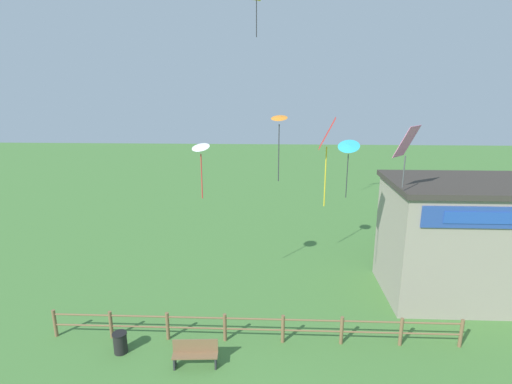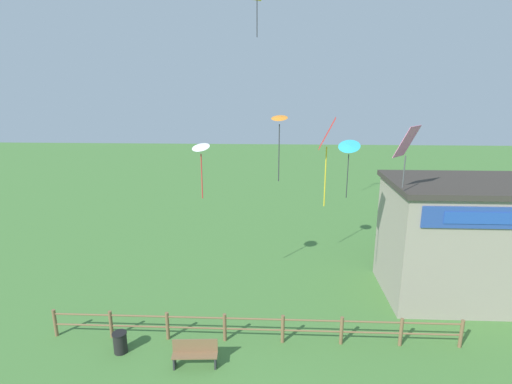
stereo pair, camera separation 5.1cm
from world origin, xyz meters
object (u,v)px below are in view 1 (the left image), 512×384
(seaside_building, at_px, (464,240))
(kite_pink_diamond, at_px, (406,145))
(kite_cyan_delta, at_px, (349,147))
(kite_orange_delta, at_px, (279,123))
(kite_white_delta, at_px, (201,150))
(kite_red_diamond, at_px, (327,142))
(trash_bin, at_px, (120,343))
(park_bench_near_fence, at_px, (195,353))

(seaside_building, bearing_deg, kite_pink_diamond, -152.43)
(kite_cyan_delta, relative_size, kite_orange_delta, 1.03)
(kite_orange_delta, bearing_deg, kite_white_delta, -146.33)
(kite_pink_diamond, distance_m, kite_orange_delta, 5.96)
(kite_pink_diamond, distance_m, kite_red_diamond, 3.22)
(kite_cyan_delta, bearing_deg, trash_bin, -136.45)
(kite_cyan_delta, bearing_deg, kite_white_delta, -144.12)
(kite_cyan_delta, distance_m, kite_pink_diamond, 6.48)
(kite_white_delta, height_order, kite_orange_delta, kite_orange_delta)
(trash_bin, relative_size, kite_pink_diamond, 0.33)
(kite_pink_diamond, relative_size, kite_red_diamond, 0.72)
(seaside_building, height_order, trash_bin, seaside_building)
(trash_bin, xyz_separation_m, kite_pink_diamond, (10.86, 3.03, 7.08))
(kite_pink_diamond, bearing_deg, trash_bin, -164.42)
(kite_orange_delta, bearing_deg, kite_pink_diamond, -33.77)
(trash_bin, bearing_deg, park_bench_near_fence, -11.83)
(seaside_building, xyz_separation_m, kite_white_delta, (-11.98, -0.86, 4.22))
(kite_pink_diamond, xyz_separation_m, kite_white_delta, (-8.30, 1.05, -0.45))
(park_bench_near_fence, bearing_deg, kite_white_delta, 94.86)
(kite_cyan_delta, height_order, kite_pink_diamond, kite_pink_diamond)
(seaside_building, relative_size, kite_pink_diamond, 2.90)
(kite_red_diamond, xyz_separation_m, kite_orange_delta, (-1.76, 3.84, 0.34))
(kite_white_delta, bearing_deg, seaside_building, 4.13)
(kite_pink_diamond, height_order, kite_white_delta, kite_pink_diamond)
(seaside_building, xyz_separation_m, park_bench_near_fence, (-11.58, -5.56, -2.28))
(seaside_building, height_order, kite_pink_diamond, kite_pink_diamond)
(seaside_building, height_order, kite_orange_delta, kite_orange_delta)
(seaside_building, height_order, kite_white_delta, kite_white_delta)
(trash_bin, distance_m, kite_orange_delta, 11.52)
(kite_cyan_delta, distance_m, kite_white_delta, 8.99)
(park_bench_near_fence, height_order, kite_cyan_delta, kite_cyan_delta)
(kite_cyan_delta, xyz_separation_m, kite_white_delta, (-7.27, -5.26, 0.60))
(seaside_building, xyz_separation_m, kite_cyan_delta, (-4.71, 4.39, 3.62))
(kite_pink_diamond, bearing_deg, park_bench_near_fence, -155.24)
(park_bench_near_fence, xyz_separation_m, kite_pink_diamond, (7.90, 3.65, 6.96))
(kite_cyan_delta, relative_size, kite_white_delta, 1.35)
(kite_pink_diamond, height_order, kite_orange_delta, kite_orange_delta)
(park_bench_near_fence, height_order, kite_orange_delta, kite_orange_delta)
(kite_white_delta, relative_size, kite_red_diamond, 0.71)
(kite_white_delta, bearing_deg, kite_pink_diamond, -7.24)
(trash_bin, bearing_deg, seaside_building, 18.79)
(kite_white_delta, xyz_separation_m, kite_orange_delta, (3.37, 2.24, 0.96))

